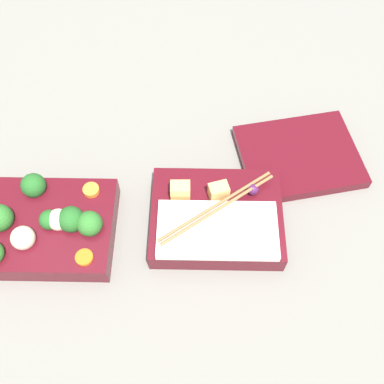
# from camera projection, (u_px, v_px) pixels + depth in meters

# --- Properties ---
(ground_plane) EXTENTS (3.00, 3.00, 0.00)m
(ground_plane) POSITION_uv_depth(u_px,v_px,m) (143.00, 235.00, 0.68)
(ground_plane) COLOR slate
(bento_tray_vegetable) EXTENTS (0.19, 0.15, 0.07)m
(bento_tray_vegetable) POSITION_uv_depth(u_px,v_px,m) (46.00, 226.00, 0.66)
(bento_tray_vegetable) COLOR #510F19
(bento_tray_vegetable) RESTS_ON ground_plane
(bento_tray_rice) EXTENTS (0.19, 0.15, 0.07)m
(bento_tray_rice) POSITION_uv_depth(u_px,v_px,m) (216.00, 218.00, 0.67)
(bento_tray_rice) COLOR #510F19
(bento_tray_rice) RESTS_ON ground_plane
(bento_lid) EXTENTS (0.22, 0.19, 0.02)m
(bento_lid) POSITION_uv_depth(u_px,v_px,m) (299.00, 156.00, 0.74)
(bento_lid) COLOR #510F19
(bento_lid) RESTS_ON ground_plane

